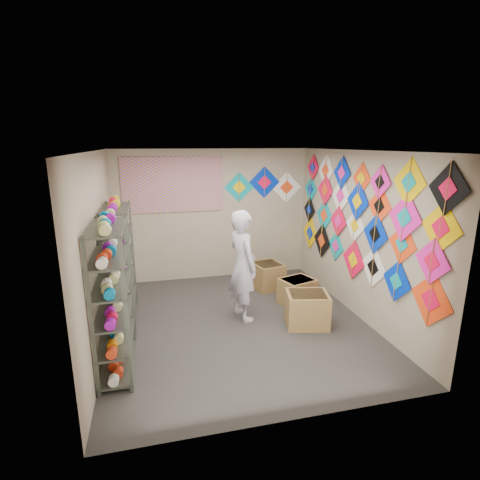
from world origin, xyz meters
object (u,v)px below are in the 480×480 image
object	(u,v)px
shelf_rack_back	(120,267)
carton_c	(267,276)
shopkeeper	(243,265)
carton_b	(297,292)
carton_a	(307,309)
shelf_rack_front	(113,300)

from	to	relation	value
shelf_rack_back	carton_c	size ratio (longest dim) A/B	3.26
shopkeeper	carton_b	distance (m)	1.30
shelf_rack_back	carton_c	world-z (taller)	shelf_rack_back
shelf_rack_back	carton_a	size ratio (longest dim) A/B	2.96
carton_a	carton_c	xyz separation A→B (m)	(-0.13, 1.65, -0.01)
shelf_rack_front	shelf_rack_back	size ratio (longest dim) A/B	1.00
carton_c	shopkeeper	bearing A→B (deg)	-137.22
shopkeeper	carton_c	xyz separation A→B (m)	(0.79, 1.14, -0.65)
shelf_rack_front	carton_b	bearing A→B (deg)	24.09
carton_a	carton_c	size ratio (longest dim) A/B	1.10
shelf_rack_front	carton_a	xyz separation A→B (m)	(2.82, 0.54, -0.68)
shelf_rack_back	carton_b	distance (m)	3.06
shelf_rack_front	shopkeeper	bearing A→B (deg)	28.86
shelf_rack_front	carton_a	bearing A→B (deg)	10.79
shopkeeper	carton_b	bearing A→B (deg)	-89.66
shelf_rack_front	carton_b	world-z (taller)	shelf_rack_front
shopkeeper	carton_a	world-z (taller)	shopkeeper
carton_b	shelf_rack_back	bearing A→B (deg)	162.54
shopkeeper	carton_a	xyz separation A→B (m)	(0.92, -0.51, -0.64)
shelf_rack_front	shopkeeper	world-z (taller)	shelf_rack_front
carton_b	carton_c	distance (m)	0.90
carton_a	carton_b	distance (m)	0.81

